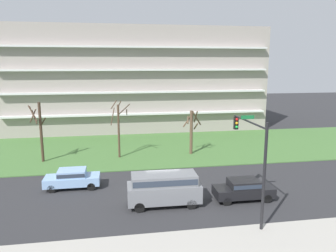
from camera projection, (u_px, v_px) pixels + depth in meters
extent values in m
plane|color=#2D2D30|center=(161.00, 194.00, 25.26)|extent=(160.00, 160.00, 0.00)
cube|color=#ADA89E|center=(183.00, 251.00, 17.49)|extent=(80.00, 4.00, 0.15)
cube|color=#477238|center=(145.00, 148.00, 38.81)|extent=(80.00, 16.00, 0.08)
cube|color=#9E938C|center=(136.00, 79.00, 50.89)|extent=(38.51, 11.92, 15.32)
cube|color=silver|center=(139.00, 114.00, 45.55)|extent=(36.97, 0.90, 0.24)
cube|color=silver|center=(139.00, 92.00, 44.97)|extent=(36.97, 0.90, 0.24)
cube|color=silver|center=(139.00, 70.00, 44.39)|extent=(36.97, 0.90, 0.24)
cube|color=silver|center=(138.00, 47.00, 43.81)|extent=(36.97, 0.90, 0.24)
cylinder|color=#423023|center=(41.00, 133.00, 32.91)|extent=(0.28, 0.28, 6.24)
cylinder|color=#423023|center=(42.00, 123.00, 33.08)|extent=(0.83, 0.40, 1.15)
cylinder|color=#423023|center=(32.00, 112.00, 32.05)|extent=(0.84, 1.41, 1.12)
cylinder|color=#423023|center=(33.00, 113.00, 31.94)|extent=(1.14, 1.24, 1.50)
cylinder|color=#423023|center=(34.00, 117.00, 32.23)|extent=(0.74, 1.06, 1.31)
cylinder|color=#423023|center=(33.00, 116.00, 32.60)|extent=(0.43, 1.48, 1.20)
cylinder|color=#4C3828|center=(119.00, 132.00, 34.48)|extent=(0.22, 0.22, 5.80)
cylinder|color=#4C3828|center=(114.00, 105.00, 34.14)|extent=(0.69, 0.96, 0.83)
cylinder|color=#4C3828|center=(124.00, 109.00, 34.70)|extent=(1.26, 1.37, 1.33)
cylinder|color=#4C3828|center=(127.00, 112.00, 34.20)|extent=(0.15, 1.83, 0.94)
cylinder|color=#4C3828|center=(119.00, 104.00, 34.11)|extent=(0.47, 0.41, 0.79)
cylinder|color=#4C3828|center=(113.00, 116.00, 34.26)|extent=(0.50, 1.31, 1.73)
cylinder|color=brown|center=(191.00, 133.00, 35.96)|extent=(0.33, 0.33, 4.96)
cylinder|color=brown|center=(188.00, 119.00, 36.28)|extent=(1.41, 0.54, 1.74)
cylinder|color=brown|center=(196.00, 117.00, 35.75)|extent=(0.25, 1.13, 1.42)
cylinder|color=brown|center=(197.00, 119.00, 35.21)|extent=(1.25, 1.17, 1.60)
cylinder|color=brown|center=(196.00, 126.00, 35.96)|extent=(0.26, 1.17, 0.92)
cylinder|color=brown|center=(188.00, 120.00, 35.72)|extent=(0.36, 0.86, 0.82)
cube|color=#8CB2E0|center=(72.00, 180.00, 26.43)|extent=(4.40, 1.81, 0.70)
cube|color=#8CB2E0|center=(72.00, 173.00, 26.31)|extent=(2.20, 1.66, 0.55)
cube|color=#2D3847|center=(72.00, 173.00, 26.31)|extent=(2.16, 1.69, 0.30)
cylinder|color=black|center=(51.00, 189.00, 25.48)|extent=(0.64, 0.22, 0.64)
cylinder|color=black|center=(55.00, 182.00, 27.01)|extent=(0.64, 0.22, 0.64)
cylinder|color=black|center=(91.00, 187.00, 25.98)|extent=(0.64, 0.22, 0.64)
cylinder|color=black|center=(92.00, 180.00, 27.51)|extent=(0.64, 0.22, 0.64)
cube|color=black|center=(243.00, 191.00, 24.14)|extent=(4.42, 1.84, 0.70)
cube|color=black|center=(244.00, 183.00, 24.02)|extent=(2.22, 1.68, 0.55)
cube|color=#2D3847|center=(244.00, 183.00, 24.02)|extent=(2.17, 1.71, 0.30)
cylinder|color=black|center=(258.00, 190.00, 25.21)|extent=(0.64, 0.23, 0.64)
cylinder|color=black|center=(267.00, 199.00, 23.67)|extent=(0.64, 0.23, 0.64)
cylinder|color=black|center=(220.00, 193.00, 24.74)|extent=(0.64, 0.23, 0.64)
cylinder|color=black|center=(227.00, 201.00, 23.21)|extent=(0.64, 0.23, 0.64)
cube|color=slate|center=(164.00, 192.00, 23.12)|extent=(5.24, 2.10, 1.25)
cube|color=slate|center=(164.00, 179.00, 22.93)|extent=(4.63, 1.93, 0.75)
cube|color=#2D3847|center=(164.00, 179.00, 22.93)|extent=(4.54, 1.97, 0.41)
cylinder|color=black|center=(186.00, 194.00, 24.36)|extent=(0.72, 0.23, 0.72)
cylinder|color=black|center=(191.00, 204.00, 22.63)|extent=(0.72, 0.23, 0.72)
cylinder|color=black|center=(138.00, 197.00, 23.84)|extent=(0.72, 0.23, 0.72)
cylinder|color=black|center=(139.00, 207.00, 22.11)|extent=(0.72, 0.23, 0.72)
cylinder|color=black|center=(264.00, 179.00, 19.06)|extent=(0.18, 0.18, 6.74)
cylinder|color=black|center=(249.00, 122.00, 20.95)|extent=(0.12, 5.07, 0.12)
cube|color=black|center=(236.00, 123.00, 23.21)|extent=(0.28, 0.28, 0.90)
sphere|color=red|center=(237.00, 119.00, 23.01)|extent=(0.20, 0.20, 0.20)
sphere|color=#F2A519|center=(237.00, 123.00, 23.06)|extent=(0.20, 0.20, 0.20)
sphere|color=green|center=(237.00, 127.00, 23.11)|extent=(0.20, 0.20, 0.20)
cube|color=#197238|center=(248.00, 117.00, 21.15)|extent=(0.90, 0.04, 0.24)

